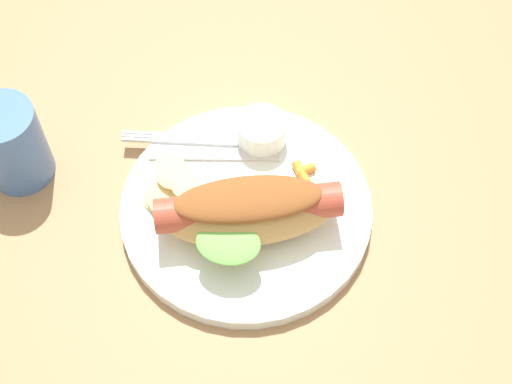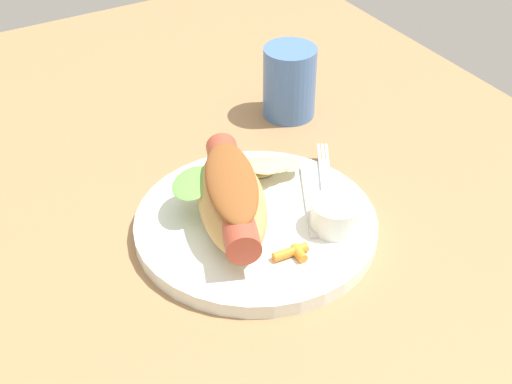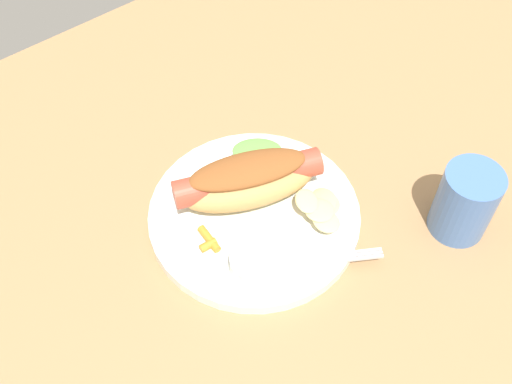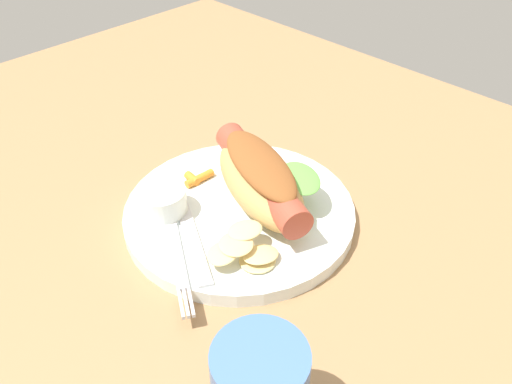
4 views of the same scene
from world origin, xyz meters
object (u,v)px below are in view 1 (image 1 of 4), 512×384
at_px(chips_pile, 169,185).
at_px(plate, 246,209).
at_px(hot_dog, 248,210).
at_px(carrot_garnish, 304,174).
at_px(knife, 214,154).
at_px(sauce_ramekin, 262,131).
at_px(fork, 204,140).
at_px(drinking_cup, 11,144).

bearing_deg(chips_pile, plate, -39.86).
distance_m(plate, hot_dog, 0.05).
distance_m(hot_dog, carrot_garnish, 0.09).
height_order(knife, carrot_garnish, carrot_garnish).
xyz_separation_m(sauce_ramekin, knife, (-0.05, 0.01, -0.01)).
bearing_deg(carrot_garnish, chips_pile, 159.68).
bearing_deg(fork, sauce_ramekin, -175.43).
bearing_deg(drinking_cup, knife, -25.62).
bearing_deg(sauce_ramekin, knife, 174.29).
distance_m(plate, knife, 0.07).
bearing_deg(hot_dog, fork, -71.80).
bearing_deg(fork, hot_dog, 117.95).
relative_size(plate, carrot_garnish, 6.75).
relative_size(hot_dog, chips_pile, 2.41).
distance_m(fork, knife, 0.02).
height_order(plate, chips_pile, chips_pile).
distance_m(fork, drinking_cup, 0.19).
distance_m(hot_dog, knife, 0.10).
xyz_separation_m(fork, knife, (0.00, -0.02, -0.00)).
relative_size(sauce_ramekin, knife, 0.38).
relative_size(plate, fork, 1.70).
height_order(fork, knife, same).
distance_m(chips_pile, drinking_cup, 0.16).
relative_size(fork, knife, 1.09).
bearing_deg(knife, drinking_cup, 2.67).
bearing_deg(knife, sauce_ramekin, -157.42).
bearing_deg(plate, fork, 92.08).
xyz_separation_m(hot_dog, knife, (0.01, 0.09, -0.03)).
height_order(plate, fork, fork).
relative_size(plate, drinking_cup, 2.71).
bearing_deg(drinking_cup, sauce_ramekin, -21.48).
height_order(hot_dog, carrot_garnish, hot_dog).
height_order(hot_dog, chips_pile, hot_dog).
xyz_separation_m(fork, chips_pile, (-0.06, -0.04, 0.01)).
bearing_deg(plate, hot_dog, -112.14).
distance_m(hot_dog, fork, 0.12).
bearing_deg(drinking_cup, carrot_garnish, -31.41).
bearing_deg(fork, drinking_cup, 11.14).
bearing_deg(drinking_cup, hot_dog, -45.89).
bearing_deg(carrot_garnish, drinking_cup, 148.59).
distance_m(sauce_ramekin, chips_pile, 0.11).
distance_m(chips_pile, carrot_garnish, 0.14).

